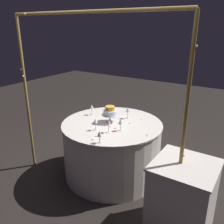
# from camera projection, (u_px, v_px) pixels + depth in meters

# --- Properties ---
(ground_plane) EXTENTS (12.00, 12.00, 0.00)m
(ground_plane) POSITION_uv_depth(u_px,v_px,m) (112.00, 172.00, 3.50)
(ground_plane) COLOR black
(decorative_arch) EXTENTS (2.24, 0.06, 2.15)m
(decorative_arch) POSITION_uv_depth(u_px,v_px,m) (88.00, 81.00, 2.65)
(decorative_arch) COLOR olive
(decorative_arch) RESTS_ON ground
(main_table) EXTENTS (1.34, 1.34, 0.77)m
(main_table) POSITION_uv_depth(u_px,v_px,m) (112.00, 149.00, 3.37)
(main_table) COLOR silver
(main_table) RESTS_ON ground
(side_table) EXTENTS (0.59, 0.59, 0.77)m
(side_table) POSITION_uv_depth(u_px,v_px,m) (182.00, 198.00, 2.41)
(side_table) COLOR silver
(side_table) RESTS_ON ground
(tiered_cake) EXTENTS (0.22, 0.22, 0.22)m
(tiered_cake) POSITION_uv_depth(u_px,v_px,m) (110.00, 112.00, 3.23)
(tiered_cake) COLOR silver
(tiered_cake) RESTS_ON main_table
(wine_glass_0) EXTENTS (0.06, 0.06, 0.16)m
(wine_glass_0) POSITION_uv_depth(u_px,v_px,m) (92.00, 107.00, 3.51)
(wine_glass_0) COLOR silver
(wine_glass_0) RESTS_ON main_table
(wine_glass_1) EXTENTS (0.06, 0.06, 0.14)m
(wine_glass_1) POSITION_uv_depth(u_px,v_px,m) (100.00, 134.00, 2.67)
(wine_glass_1) COLOR silver
(wine_glass_1) RESTS_ON main_table
(wine_glass_2) EXTENTS (0.06, 0.06, 0.15)m
(wine_glass_2) POSITION_uv_depth(u_px,v_px,m) (120.00, 122.00, 2.98)
(wine_glass_2) COLOR silver
(wine_glass_2) RESTS_ON main_table
(wine_glass_3) EXTENTS (0.06, 0.06, 0.17)m
(wine_glass_3) POSITION_uv_depth(u_px,v_px,m) (128.00, 110.00, 3.37)
(wine_glass_3) COLOR silver
(wine_glass_3) RESTS_ON main_table
(wine_glass_4) EXTENTS (0.06, 0.06, 0.15)m
(wine_glass_4) POSITION_uv_depth(u_px,v_px,m) (95.00, 122.00, 3.00)
(wine_glass_4) COLOR silver
(wine_glass_4) RESTS_ON main_table
(wine_glass_5) EXTENTS (0.06, 0.06, 0.18)m
(wine_glass_5) POSITION_uv_depth(u_px,v_px,m) (109.00, 123.00, 2.92)
(wine_glass_5) COLOR silver
(wine_glass_5) RESTS_ON main_table
(cake_knife) EXTENTS (0.11, 0.29, 0.01)m
(cake_knife) POSITION_uv_depth(u_px,v_px,m) (109.00, 112.00, 3.64)
(cake_knife) COLOR silver
(cake_knife) RESTS_ON main_table
(rose_petal_0) EXTENTS (0.04, 0.04, 0.00)m
(rose_petal_0) POSITION_uv_depth(u_px,v_px,m) (115.00, 128.00, 3.07)
(rose_petal_0) COLOR #E02D47
(rose_petal_0) RESTS_ON main_table
(rose_petal_1) EXTENTS (0.04, 0.05, 0.00)m
(rose_petal_1) POSITION_uv_depth(u_px,v_px,m) (101.00, 134.00, 2.92)
(rose_petal_1) COLOR #E02D47
(rose_petal_1) RESTS_ON main_table
(rose_petal_2) EXTENTS (0.04, 0.03, 0.00)m
(rose_petal_2) POSITION_uv_depth(u_px,v_px,m) (147.00, 135.00, 2.88)
(rose_petal_2) COLOR #E02D47
(rose_petal_2) RESTS_ON main_table
(rose_petal_3) EXTENTS (0.03, 0.04, 0.00)m
(rose_petal_3) POSITION_uv_depth(u_px,v_px,m) (92.00, 140.00, 2.76)
(rose_petal_3) COLOR #E02D47
(rose_petal_3) RESTS_ON main_table
(rose_petal_4) EXTENTS (0.03, 0.02, 0.00)m
(rose_petal_4) POSITION_uv_depth(u_px,v_px,m) (96.00, 136.00, 2.86)
(rose_petal_4) COLOR #E02D47
(rose_petal_4) RESTS_ON main_table
(rose_petal_5) EXTENTS (0.03, 0.04, 0.00)m
(rose_petal_5) POSITION_uv_depth(u_px,v_px,m) (129.00, 123.00, 3.23)
(rose_petal_5) COLOR #E02D47
(rose_petal_5) RESTS_ON main_table
(rose_petal_6) EXTENTS (0.04, 0.05, 0.00)m
(rose_petal_6) POSITION_uv_depth(u_px,v_px,m) (110.00, 113.00, 3.60)
(rose_petal_6) COLOR #E02D47
(rose_petal_6) RESTS_ON main_table
(rose_petal_7) EXTENTS (0.03, 0.03, 0.00)m
(rose_petal_7) POSITION_uv_depth(u_px,v_px,m) (141.00, 119.00, 3.37)
(rose_petal_7) COLOR #E02D47
(rose_petal_7) RESTS_ON main_table
(rose_petal_8) EXTENTS (0.04, 0.03, 0.00)m
(rose_petal_8) POSITION_uv_depth(u_px,v_px,m) (105.00, 126.00, 3.15)
(rose_petal_8) COLOR #E02D47
(rose_petal_8) RESTS_ON main_table
(rose_petal_9) EXTENTS (0.02, 0.03, 0.00)m
(rose_petal_9) POSITION_uv_depth(u_px,v_px,m) (110.00, 126.00, 3.13)
(rose_petal_9) COLOR #E02D47
(rose_petal_9) RESTS_ON main_table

